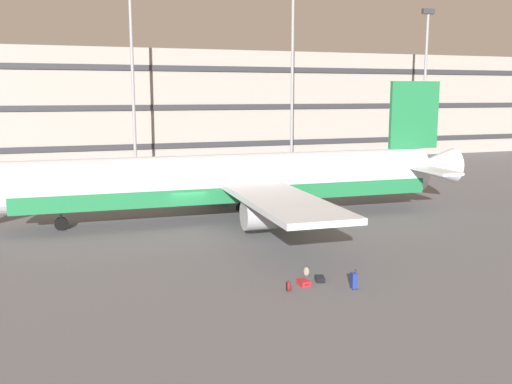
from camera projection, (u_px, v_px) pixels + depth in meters
name	position (u px, v px, depth m)	size (l,w,h in m)	color
ground_plane	(187.00, 225.00, 41.25)	(600.00, 600.00, 0.00)	#5B5B60
terminal_structure	(120.00, 106.00, 79.93)	(140.49, 14.44, 15.08)	gray
airliner	(236.00, 180.00, 42.87)	(37.86, 30.54, 10.29)	silver
light_mast_center_left	(132.00, 52.00, 65.01)	(1.80, 0.50, 24.42)	gray
light_mast_center_right	(292.00, 65.00, 71.51)	(1.80, 0.50, 22.23)	gray
light_mast_right	(425.00, 74.00, 77.92)	(1.80, 0.50, 20.48)	gray
suitcase_scuffed	(304.00, 283.00, 28.23)	(0.48, 0.74, 0.27)	#B21E23
suitcase_small	(354.00, 280.00, 27.71)	(0.32, 0.45, 0.93)	navy
suitcase_silver	(320.00, 279.00, 28.84)	(0.60, 0.78, 0.25)	black
backpack_laid_flat	(306.00, 272.00, 29.57)	(0.38, 0.38, 0.55)	gray
backpack_teal	(289.00, 286.00, 27.33)	(0.29, 0.34, 0.57)	maroon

